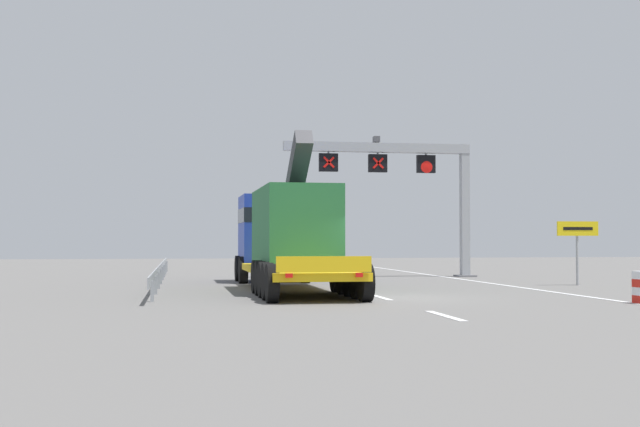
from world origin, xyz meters
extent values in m
plane|color=slate|center=(0.00, 0.00, 0.00)|extent=(112.00, 112.00, 0.00)
cube|color=silver|center=(-0.21, -6.00, 0.01)|extent=(0.20, 2.60, 0.01)
cube|color=silver|center=(-0.21, 0.30, 0.01)|extent=(0.20, 2.60, 0.01)
cube|color=silver|center=(-0.21, 6.59, 0.01)|extent=(0.20, 2.60, 0.01)
cube|color=silver|center=(-0.21, 12.89, 0.01)|extent=(0.20, 2.60, 0.01)
cube|color=silver|center=(-0.21, 19.18, 0.01)|extent=(0.20, 2.60, 0.01)
cube|color=silver|center=(-0.21, 25.48, 0.01)|extent=(0.20, 2.60, 0.01)
cube|color=silver|center=(-0.21, 31.77, 0.01)|extent=(0.20, 2.60, 0.01)
cube|color=silver|center=(-0.21, 38.07, 0.01)|extent=(0.20, 2.60, 0.01)
cube|color=silver|center=(-0.21, 44.36, 0.01)|extent=(0.20, 2.60, 0.01)
cube|color=silver|center=(-0.21, 50.66, 0.01)|extent=(0.20, 2.60, 0.01)
cube|color=silver|center=(-0.21, 56.95, 0.01)|extent=(0.20, 2.60, 0.01)
cube|color=silver|center=(-0.21, 63.25, 0.01)|extent=(0.20, 2.60, 0.01)
cube|color=silver|center=(6.20, 12.00, 0.01)|extent=(0.20, 63.00, 0.01)
cube|color=#9EA0A5|center=(7.31, 13.65, 3.22)|extent=(0.40, 0.40, 6.44)
cube|color=slate|center=(7.31, 13.65, 0.04)|extent=(0.90, 0.90, 0.08)
cube|color=#9EA0A5|center=(2.97, 13.65, 6.19)|extent=(9.08, 0.44, 0.44)
cube|color=#4C4C51|center=(2.90, 13.65, 6.59)|extent=(0.28, 0.40, 0.28)
cube|color=black|center=(5.36, 13.65, 5.44)|extent=(0.90, 0.24, 0.86)
cube|color=#9EA0A5|center=(5.36, 13.65, 5.92)|extent=(0.08, 0.08, 0.16)
cone|color=red|center=(5.36, 13.52, 5.29)|extent=(0.57, 0.02, 0.57)
cube|color=black|center=(2.97, 13.65, 5.44)|extent=(0.90, 0.24, 0.86)
cube|color=#9EA0A5|center=(2.97, 13.65, 5.92)|extent=(0.08, 0.08, 0.16)
cube|color=red|center=(2.97, 13.52, 5.44)|extent=(0.55, 0.02, 0.55)
cube|color=red|center=(2.97, 13.52, 5.44)|extent=(0.55, 0.02, 0.55)
cube|color=black|center=(0.57, 13.65, 5.44)|extent=(0.90, 0.24, 0.86)
cube|color=#9EA0A5|center=(0.57, 13.65, 5.92)|extent=(0.08, 0.08, 0.16)
cube|color=red|center=(0.57, 13.52, 5.44)|extent=(0.55, 0.02, 0.55)
cube|color=red|center=(0.57, 13.52, 5.44)|extent=(0.55, 0.02, 0.55)
cube|color=yellow|center=(-2.44, 3.15, 0.73)|extent=(2.89, 10.43, 0.24)
cube|color=yellow|center=(-2.39, -2.13, 1.10)|extent=(2.66, 0.10, 0.44)
cylinder|color=black|center=(-3.75, -1.36, 0.55)|extent=(0.33, 1.10, 1.10)
cylinder|color=black|center=(-1.05, -1.33, 0.55)|extent=(0.33, 1.10, 1.10)
cylinder|color=black|center=(-3.76, -0.31, 0.55)|extent=(0.33, 1.10, 1.10)
cylinder|color=black|center=(-1.06, -0.29, 0.55)|extent=(0.33, 1.10, 1.10)
cylinder|color=black|center=(-3.77, 0.74, 0.55)|extent=(0.33, 1.10, 1.10)
cylinder|color=black|center=(-1.07, 0.76, 0.55)|extent=(0.33, 1.10, 1.10)
cylinder|color=black|center=(-3.78, 1.79, 0.55)|extent=(0.33, 1.10, 1.10)
cylinder|color=black|center=(-1.08, 1.81, 0.55)|extent=(0.33, 1.10, 1.10)
cylinder|color=black|center=(-3.78, 2.84, 0.55)|extent=(0.33, 1.10, 1.10)
cylinder|color=black|center=(-1.08, 2.86, 0.55)|extent=(0.33, 1.10, 1.10)
cube|color=#1E38AD|center=(-2.50, 10.25, 2.10)|extent=(2.61, 3.22, 3.10)
cube|color=black|center=(-2.50, 10.25, 2.80)|extent=(2.63, 3.24, 0.60)
cylinder|color=black|center=(-3.80, 11.12, 0.55)|extent=(0.35, 1.10, 1.10)
cylinder|color=black|center=(-1.22, 11.14, 0.55)|extent=(0.35, 1.10, 1.10)
cylinder|color=black|center=(-3.78, 9.12, 0.55)|extent=(0.35, 1.10, 1.10)
cylinder|color=black|center=(-1.20, 9.14, 0.55)|extent=(0.35, 1.10, 1.10)
cube|color=#236638|center=(-2.44, 3.55, 2.20)|extent=(2.43, 5.74, 2.70)
cube|color=#2D2D33|center=(-2.43, 2.69, 4.15)|extent=(0.59, 2.95, 2.29)
cube|color=red|center=(-3.37, -2.18, 0.80)|extent=(0.20, 0.06, 0.12)
cube|color=red|center=(-1.41, -2.16, 0.80)|extent=(0.20, 0.06, 0.12)
cylinder|color=#9EA0A5|center=(9.03, 5.61, 1.25)|extent=(0.10, 0.10, 2.50)
cube|color=yellow|center=(9.03, 5.55, 2.22)|extent=(1.71, 0.06, 0.56)
cube|color=black|center=(9.03, 5.52, 2.22)|extent=(1.23, 0.01, 0.12)
cube|color=#999EA3|center=(-7.14, 10.86, 0.60)|extent=(0.04, 25.71, 0.32)
cube|color=#999EA3|center=(-7.08, -0.39, 0.30)|extent=(0.10, 0.10, 0.60)
cube|color=#999EA3|center=(-7.08, 2.82, 0.30)|extent=(0.10, 0.10, 0.60)
cube|color=#999EA3|center=(-7.08, 6.04, 0.30)|extent=(0.10, 0.10, 0.60)
cube|color=#999EA3|center=(-7.08, 9.25, 0.30)|extent=(0.10, 0.10, 0.60)
cube|color=#999EA3|center=(-7.08, 12.46, 0.30)|extent=(0.10, 0.10, 0.60)
cube|color=#999EA3|center=(-7.08, 15.68, 0.30)|extent=(0.10, 0.10, 0.60)
cube|color=#999EA3|center=(-7.08, 18.89, 0.30)|extent=(0.10, 0.10, 0.60)
cube|color=#999EA3|center=(-7.08, 22.11, 0.30)|extent=(0.10, 0.10, 0.60)
camera|label=1|loc=(-6.25, -24.26, 1.75)|focal=45.87mm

